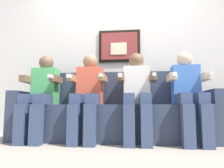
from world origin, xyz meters
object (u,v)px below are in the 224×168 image
at_px(person_leftmost, 41,92).
at_px(person_rightmost, 188,91).
at_px(person_left_center, 88,92).
at_px(person_right_center, 137,92).
at_px(couch, 113,116).

relative_size(person_leftmost, person_rightmost, 1.00).
distance_m(person_left_center, person_rightmost, 1.20).
height_order(person_leftmost, person_left_center, same).
bearing_deg(person_right_center, person_rightmost, 0.00).
distance_m(couch, person_right_center, 0.45).
height_order(person_left_center, person_rightmost, same).
relative_size(person_right_center, person_rightmost, 1.00).
xyz_separation_m(person_leftmost, person_rightmost, (1.81, -0.00, 0.00)).
height_order(couch, person_leftmost, person_leftmost).
relative_size(couch, person_left_center, 2.30).
relative_size(person_leftmost, person_left_center, 1.00).
bearing_deg(person_left_center, couch, 29.32).
height_order(person_leftmost, person_right_center, same).
bearing_deg(person_left_center, person_rightmost, 0.00).
xyz_separation_m(couch, person_leftmost, (-0.90, -0.17, 0.29)).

